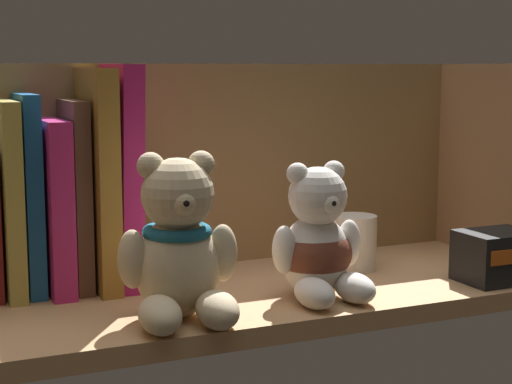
# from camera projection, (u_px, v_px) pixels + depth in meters

# --- Properties ---
(shelf_board) EXTENTS (0.72, 0.25, 0.02)m
(shelf_board) POSITION_uv_depth(u_px,v_px,m) (228.00, 301.00, 0.89)
(shelf_board) COLOR tan
(shelf_board) RESTS_ON ground
(shelf_back_panel) EXTENTS (0.75, 0.01, 0.26)m
(shelf_back_panel) POSITION_uv_depth(u_px,v_px,m) (186.00, 174.00, 1.00)
(shelf_back_panel) COLOR olive
(shelf_back_panel) RESTS_ON ground
(shelf_side_panel_right) EXTENTS (0.02, 0.28, 0.26)m
(shelf_side_panel_right) POSITION_uv_depth(u_px,v_px,m) (506.00, 171.00, 1.03)
(shelf_side_panel_right) COLOR tan
(shelf_side_panel_right) RESTS_ON ground
(book_4) EXTENTS (0.02, 0.13, 0.20)m
(book_4) POSITION_uv_depth(u_px,v_px,m) (7.00, 198.00, 0.88)
(book_4) COLOR olive
(book_4) RESTS_ON shelf_board
(book_5) EXTENTS (0.02, 0.10, 0.21)m
(book_5) POSITION_uv_depth(u_px,v_px,m) (27.00, 193.00, 0.88)
(book_5) COLOR #1A5B97
(book_5) RESTS_ON shelf_board
(book_6) EXTENTS (0.02, 0.14, 0.18)m
(book_6) POSITION_uv_depth(u_px,v_px,m) (51.00, 204.00, 0.90)
(book_6) COLOR #AD2265
(book_6) RESTS_ON shelf_board
(book_7) EXTENTS (0.02, 0.11, 0.20)m
(book_7) POSITION_uv_depth(u_px,v_px,m) (73.00, 194.00, 0.90)
(book_7) COLOR brown
(book_7) RESTS_ON shelf_board
(book_8) EXTENTS (0.02, 0.15, 0.24)m
(book_8) POSITION_uv_depth(u_px,v_px,m) (94.00, 178.00, 0.91)
(book_8) COLOR olive
(book_8) RESTS_ON shelf_board
(book_9) EXTENTS (0.03, 0.14, 0.24)m
(book_9) POSITION_uv_depth(u_px,v_px,m) (117.00, 174.00, 0.92)
(book_9) COLOR #A2195B
(book_9) RESTS_ON shelf_board
(teddy_bear_larger) EXTENTS (0.12, 0.12, 0.16)m
(teddy_bear_larger) POSITION_uv_depth(u_px,v_px,m) (179.00, 249.00, 0.78)
(teddy_bear_larger) COLOR beige
(teddy_bear_larger) RESTS_ON shelf_board
(teddy_bear_smaller) EXTENTS (0.10, 0.11, 0.14)m
(teddy_bear_smaller) POSITION_uv_depth(u_px,v_px,m) (318.00, 245.00, 0.86)
(teddy_bear_smaller) COLOR white
(teddy_bear_smaller) RESTS_ON shelf_board
(pillar_candle) EXTENTS (0.05, 0.05, 0.06)m
(pillar_candle) POSITION_uv_depth(u_px,v_px,m) (354.00, 242.00, 0.99)
(pillar_candle) COLOR silver
(pillar_candle) RESTS_ON shelf_board
(small_product_box) EXTENTS (0.08, 0.06, 0.06)m
(small_product_box) POSITION_uv_depth(u_px,v_px,m) (497.00, 256.00, 0.93)
(small_product_box) COLOR black
(small_product_box) RESTS_ON shelf_board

